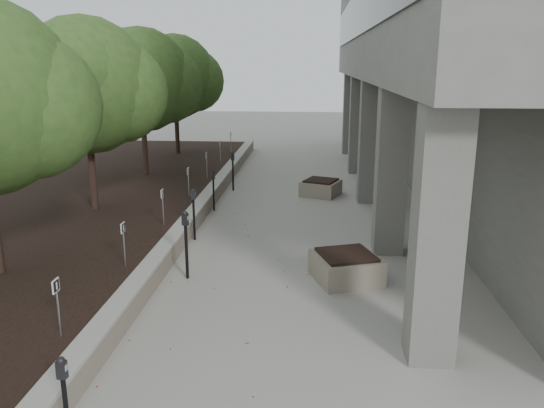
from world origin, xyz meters
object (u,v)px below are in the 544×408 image
(parking_meter_5, at_px, (233,171))
(parking_meter_3, at_px, (194,214))
(parking_meter_2, at_px, (186,245))
(parking_meter_4, at_px, (214,191))
(planter_front, at_px, (346,266))
(crabapple_tree_3, at_px, (88,115))
(parking_meter_1, at_px, (66,407))
(crabapple_tree_4, at_px, (142,102))
(planter_back, at_px, (321,187))
(crabapple_tree_5, at_px, (175,94))

(parking_meter_5, bearing_deg, parking_meter_3, -93.34)
(parking_meter_2, xyz_separation_m, parking_meter_4, (-0.41, 5.51, -0.11))
(parking_meter_3, height_order, parking_meter_4, parking_meter_3)
(parking_meter_5, xyz_separation_m, planter_front, (3.63, -8.13, -0.41))
(parking_meter_4, bearing_deg, parking_meter_5, 70.82)
(crabapple_tree_3, bearing_deg, parking_meter_2, -48.09)
(parking_meter_1, bearing_deg, crabapple_tree_4, 108.52)
(parking_meter_4, height_order, planter_back, parking_meter_4)
(crabapple_tree_4, bearing_deg, crabapple_tree_5, 90.00)
(parking_meter_3, distance_m, parking_meter_5, 5.70)
(crabapple_tree_5, height_order, parking_meter_2, crabapple_tree_5)
(parking_meter_2, height_order, planter_back, parking_meter_2)
(crabapple_tree_5, xyz_separation_m, planter_front, (7.09, -13.91, -2.82))
(planter_front, bearing_deg, parking_meter_4, 125.67)
(parking_meter_3, height_order, parking_meter_5, parking_meter_5)
(crabapple_tree_3, xyz_separation_m, parking_meter_2, (3.66, -4.08, -2.36))
(parking_meter_1, height_order, planter_front, parking_meter_1)
(parking_meter_3, xyz_separation_m, parking_meter_4, (-0.01, 2.91, -0.04))
(parking_meter_3, relative_size, planter_back, 1.16)
(parking_meter_3, bearing_deg, parking_meter_5, 71.18)
(crabapple_tree_3, height_order, parking_meter_5, crabapple_tree_3)
(parking_meter_1, xyz_separation_m, parking_meter_5, (-0.05, 13.81, 0.05))
(parking_meter_5, height_order, planter_back, parking_meter_5)
(parking_meter_3, bearing_deg, crabapple_tree_5, 89.05)
(crabapple_tree_4, relative_size, planter_front, 4.20)
(crabapple_tree_4, distance_m, planter_front, 11.73)
(parking_meter_1, distance_m, parking_meter_5, 13.81)
(crabapple_tree_4, height_order, parking_meter_4, crabapple_tree_4)
(crabapple_tree_3, xyz_separation_m, parking_meter_4, (3.25, 1.44, -2.47))
(parking_meter_2, distance_m, planter_front, 3.46)
(crabapple_tree_3, distance_m, planter_front, 8.57)
(crabapple_tree_5, bearing_deg, parking_meter_2, -75.43)
(parking_meter_3, bearing_deg, parking_meter_2, -98.02)
(parking_meter_4, relative_size, parking_meter_5, 0.91)
(crabapple_tree_4, height_order, planter_back, crabapple_tree_4)
(crabapple_tree_5, distance_m, parking_meter_2, 14.74)
(parking_meter_3, height_order, planter_back, parking_meter_3)
(parking_meter_1, xyz_separation_m, parking_meter_4, (-0.26, 11.03, -0.01))
(parking_meter_4, xyz_separation_m, planter_back, (3.39, 2.34, -0.37))
(parking_meter_1, relative_size, parking_meter_5, 0.92)
(crabapple_tree_3, height_order, crabapple_tree_4, same)
(crabapple_tree_4, relative_size, parking_meter_1, 4.14)
(crabapple_tree_4, bearing_deg, parking_meter_3, -63.29)
(crabapple_tree_5, bearing_deg, parking_meter_5, -59.11)
(crabapple_tree_4, relative_size, parking_meter_2, 3.58)
(planter_back, bearing_deg, planter_front, -86.67)
(parking_meter_2, distance_m, parking_meter_3, 2.63)
(crabapple_tree_5, distance_m, parking_meter_5, 7.16)
(crabapple_tree_4, xyz_separation_m, parking_meter_3, (3.26, -6.47, -2.43))
(parking_meter_1, distance_m, planter_front, 6.72)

